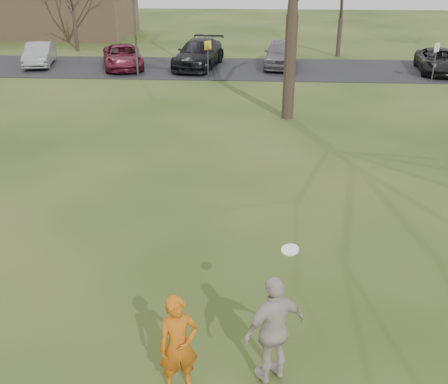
{
  "coord_description": "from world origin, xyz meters",
  "views": [
    {
      "loc": [
        0.69,
        -6.97,
        6.53
      ],
      "look_at": [
        0.0,
        4.0,
        1.5
      ],
      "focal_mm": 42.66,
      "sensor_mm": 36.0,
      "label": 1
    }
  ],
  "objects": [
    {
      "name": "lamp_post",
      "position": [
        -6.0,
        22.5,
        3.97
      ],
      "size": [
        0.34,
        0.34,
        6.27
      ],
      "color": "#47474C",
      "rests_on": "ground"
    },
    {
      "name": "sign_white",
      "position": [
        10.0,
        22.0,
        1.45
      ],
      "size": [
        0.35,
        0.35,
        2.08
      ],
      "color": "#47474C",
      "rests_on": "ground"
    },
    {
      "name": "car_3",
      "position": [
        -2.85,
        25.19,
        0.83
      ],
      "size": [
        3.04,
        5.74,
        1.58
      ],
      "primitive_type": "imported",
      "rotation": [
        0.0,
        0.0,
        -0.16
      ],
      "color": "black",
      "rests_on": "parking_strip"
    },
    {
      "name": "catching_play",
      "position": [
        1.06,
        -0.18,
        1.05
      ],
      "size": [
        1.2,
        1.01,
        2.35
      ],
      "color": "#B8ADA5",
      "rests_on": "ground"
    },
    {
      "name": "player_defender",
      "position": [
        -0.44,
        -0.46,
        0.88
      ],
      "size": [
        0.75,
        0.63,
        1.75
      ],
      "primitive_type": "imported",
      "rotation": [
        0.0,
        0.0,
        0.38
      ],
      "color": "#BF5B0F",
      "rests_on": "ground"
    },
    {
      "name": "building",
      "position": [
        -20.0,
        38.0,
        1.93
      ],
      "size": [
        20.6,
        8.5,
        5.14
      ],
      "color": "#8C6D4C",
      "rests_on": "ground"
    },
    {
      "name": "car_6",
      "position": [
        11.05,
        24.58,
        0.69
      ],
      "size": [
        2.73,
        4.93,
        1.3
      ],
      "primitive_type": "imported",
      "rotation": [
        0.0,
        0.0,
        -0.12
      ],
      "color": "black",
      "rests_on": "parking_strip"
    },
    {
      "name": "car_2",
      "position": [
        -7.34,
        24.69,
        0.7
      ],
      "size": [
        3.48,
        5.2,
        1.33
      ],
      "primitive_type": "imported",
      "rotation": [
        0.0,
        0.0,
        0.29
      ],
      "color": "maroon",
      "rests_on": "parking_strip"
    },
    {
      "name": "parking_strip",
      "position": [
        0.0,
        25.0,
        0.02
      ],
      "size": [
        62.0,
        6.5,
        0.04
      ],
      "primitive_type": "cube",
      "color": "black",
      "rests_on": "ground"
    },
    {
      "name": "ground",
      "position": [
        0.0,
        0.0,
        0.0
      ],
      "size": [
        120.0,
        120.0,
        0.0
      ],
      "primitive_type": "plane",
      "color": "#1E380F",
      "rests_on": "ground"
    },
    {
      "name": "car_4",
      "position": [
        2.05,
        25.59,
        0.83
      ],
      "size": [
        2.22,
        4.79,
        1.59
      ],
      "primitive_type": "imported",
      "rotation": [
        0.0,
        0.0,
        -0.07
      ],
      "color": "slate",
      "rests_on": "parking_strip"
    },
    {
      "name": "car_1",
      "position": [
        -12.56,
        25.09,
        0.72
      ],
      "size": [
        2.25,
        4.33,
        1.36
      ],
      "primitive_type": "imported",
      "rotation": [
        0.0,
        0.0,
        0.21
      ],
      "color": "gray",
      "rests_on": "parking_strip"
    },
    {
      "name": "sign_yellow",
      "position": [
        -2.0,
        22.0,
        1.45
      ],
      "size": [
        0.35,
        0.35,
        2.08
      ],
      "color": "#47474C",
      "rests_on": "ground"
    }
  ]
}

